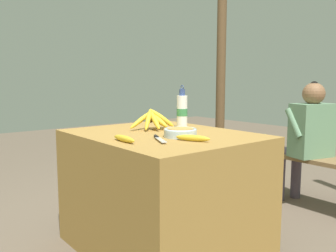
% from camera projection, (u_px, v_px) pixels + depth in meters
% --- Properties ---
extents(ground_plane, '(12.00, 12.00, 0.00)m').
position_uv_depth(ground_plane, '(163.00, 247.00, 2.32)').
color(ground_plane, brown).
extents(market_counter, '(1.14, 0.92, 0.76)m').
position_uv_depth(market_counter, '(163.00, 192.00, 2.27)').
color(market_counter, olive).
rests_on(market_counter, ground_plane).
extents(banana_bunch_ripe, '(0.18, 0.33, 0.15)m').
position_uv_depth(banana_bunch_ripe, '(154.00, 119.00, 2.37)').
color(banana_bunch_ripe, '#4C381E').
rests_on(banana_bunch_ripe, market_counter).
extents(serving_bowl, '(0.19, 0.19, 0.05)m').
position_uv_depth(serving_bowl, '(180.00, 132.00, 2.07)').
color(serving_bowl, silver).
rests_on(serving_bowl, market_counter).
extents(water_bottle, '(0.07, 0.07, 0.30)m').
position_uv_depth(water_bottle, '(182.00, 111.00, 2.40)').
color(water_bottle, white).
rests_on(water_bottle, market_counter).
extents(loose_banana_front, '(0.21, 0.04, 0.04)m').
position_uv_depth(loose_banana_front, '(124.00, 139.00, 1.90)').
color(loose_banana_front, gold).
rests_on(loose_banana_front, market_counter).
extents(loose_banana_side, '(0.19, 0.12, 0.04)m').
position_uv_depth(loose_banana_side, '(193.00, 138.00, 1.92)').
color(loose_banana_side, gold).
rests_on(loose_banana_side, market_counter).
extents(knife, '(0.21, 0.11, 0.02)m').
position_uv_depth(knife, '(158.00, 138.00, 1.97)').
color(knife, '#BCBCC1').
rests_on(knife, market_counter).
extents(wooden_bench, '(1.36, 0.32, 0.45)m').
position_uv_depth(wooden_bench, '(299.00, 163.00, 3.11)').
color(wooden_bench, brown).
rests_on(wooden_bench, ground_plane).
extents(seated_vendor, '(0.46, 0.43, 1.08)m').
position_uv_depth(seated_vendor, '(307.00, 135.00, 3.01)').
color(seated_vendor, '#564C60').
rests_on(seated_vendor, ground_plane).
extents(banana_bunch_green, '(0.17, 0.28, 0.14)m').
position_uv_depth(banana_bunch_green, '(267.00, 141.00, 3.35)').
color(banana_bunch_green, '#4C381E').
rests_on(banana_bunch_green, wooden_bench).
extents(support_post_near, '(0.11, 0.11, 2.60)m').
position_uv_depth(support_post_near, '(221.00, 61.00, 4.08)').
color(support_post_near, brown).
rests_on(support_post_near, ground_plane).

